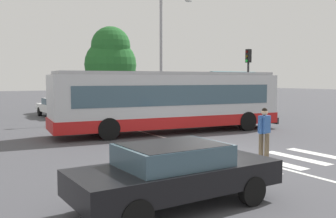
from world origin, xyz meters
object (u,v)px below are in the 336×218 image
object	(u,v)px
background_tree_right	(111,59)
pedestrian_crossing_street	(264,130)
foreground_sedan	(175,171)
parked_car_silver	(92,105)
twin_arm_street_lamp	(161,40)
city_transit_bus	(169,101)
parked_car_white	(57,106)
traffic_light_far_corner	(248,72)
parked_car_black	(126,104)
bus_stop_shelter	(233,83)

from	to	relation	value
background_tree_right	pedestrian_crossing_street	bearing A→B (deg)	-99.30
foreground_sedan	parked_car_silver	distance (m)	20.95
parked_car_silver	twin_arm_street_lamp	xyz separation A→B (m)	(3.85, -3.69, 4.66)
twin_arm_street_lamp	background_tree_right	world-z (taller)	twin_arm_street_lamp
city_transit_bus	parked_car_white	size ratio (longest dim) A/B	2.66
city_transit_bus	traffic_light_far_corner	bearing A→B (deg)	19.85
city_transit_bus	twin_arm_street_lamp	size ratio (longest dim) A/B	1.39
parked_car_silver	pedestrian_crossing_street	bearing A→B (deg)	-90.51
background_tree_right	city_transit_bus	bearing A→B (deg)	-101.83
city_transit_bus	twin_arm_street_lamp	world-z (taller)	twin_arm_street_lamp
parked_car_black	traffic_light_far_corner	size ratio (longest dim) A/B	0.96
twin_arm_street_lamp	parked_car_black	bearing A→B (deg)	103.18
traffic_light_far_corner	city_transit_bus	bearing A→B (deg)	-160.15
parked_car_silver	bus_stop_shelter	world-z (taller)	bus_stop_shelter
pedestrian_crossing_street	twin_arm_street_lamp	size ratio (longest dim) A/B	0.20
city_transit_bus	twin_arm_street_lamp	distance (m)	8.69
parked_car_white	traffic_light_far_corner	world-z (taller)	traffic_light_far_corner
city_transit_bus	background_tree_right	bearing A→B (deg)	78.17
pedestrian_crossing_street	background_tree_right	xyz separation A→B (m)	(3.62, 22.11, 3.49)
parked_car_white	parked_car_black	distance (m)	5.48
parked_car_white	twin_arm_street_lamp	xyz separation A→B (m)	(6.40, -3.82, 4.66)
foreground_sedan	parked_car_white	distance (m)	20.56
pedestrian_crossing_street	twin_arm_street_lamp	distance (m)	15.13
background_tree_right	bus_stop_shelter	bearing A→B (deg)	-63.07
parked_car_black	traffic_light_far_corner	world-z (taller)	traffic_light_far_corner
parked_car_black	twin_arm_street_lamp	distance (m)	6.18
traffic_light_far_corner	parked_car_black	bearing A→B (deg)	124.37
parked_car_silver	parked_car_black	world-z (taller)	same
city_transit_bus	twin_arm_street_lamp	bearing A→B (deg)	62.82
bus_stop_shelter	foreground_sedan	bearing A→B (deg)	-134.54
traffic_light_far_corner	background_tree_right	distance (m)	13.25
parked_car_black	pedestrian_crossing_street	bearing A→B (deg)	-99.80
bus_stop_shelter	twin_arm_street_lamp	xyz separation A→B (m)	(-4.86, 2.12, 3.01)
twin_arm_street_lamp	background_tree_right	xyz separation A→B (m)	(-0.39, 8.22, -0.97)
traffic_light_far_corner	twin_arm_street_lamp	distance (m)	6.46
twin_arm_street_lamp	pedestrian_crossing_street	bearing A→B (deg)	-106.09
pedestrian_crossing_street	foreground_sedan	size ratio (longest dim) A/B	0.38
traffic_light_far_corner	background_tree_right	xyz separation A→B (m)	(-4.91, 12.23, 1.29)
parked_car_white	bus_stop_shelter	distance (m)	12.84
parked_car_black	bus_stop_shelter	bearing A→B (deg)	-46.36
pedestrian_crossing_street	parked_car_white	distance (m)	17.87
pedestrian_crossing_street	bus_stop_shelter	world-z (taller)	bus_stop_shelter
parked_car_silver	traffic_light_far_corner	xyz separation A→B (m)	(8.37, -7.70, 2.40)
traffic_light_far_corner	bus_stop_shelter	world-z (taller)	traffic_light_far_corner
foreground_sedan	parked_car_black	distance (m)	22.14
bus_stop_shelter	background_tree_right	xyz separation A→B (m)	(-5.25, 10.34, 2.04)
parked_car_silver	parked_car_black	xyz separation A→B (m)	(2.93, 0.26, 0.00)
parked_car_silver	city_transit_bus	bearing A→B (deg)	-88.45
pedestrian_crossing_street	bus_stop_shelter	size ratio (longest dim) A/B	0.42
pedestrian_crossing_street	background_tree_right	size ratio (longest dim) A/B	0.23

